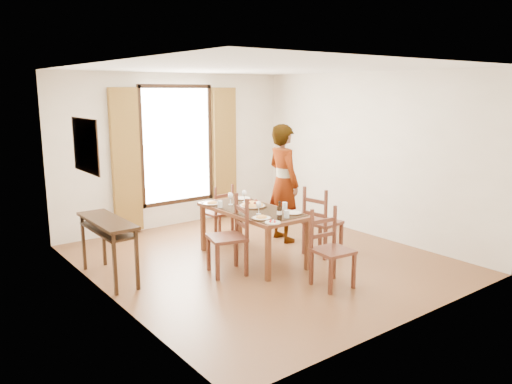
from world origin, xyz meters
TOP-DOWN VIEW (x-y plane):
  - ground at (0.00, 0.00)m, footprint 5.00×5.00m
  - room_shell at (-0.00, 0.13)m, footprint 4.60×5.10m
  - console_table at (-2.03, 0.60)m, footprint 0.38×1.20m
  - dining_table at (-0.10, 0.09)m, footprint 0.80×1.70m
  - chair_west at (-0.67, -0.16)m, footprint 0.57×0.57m
  - chair_north at (0.08, 1.26)m, footprint 0.43×0.43m
  - chair_south at (0.08, -1.29)m, footprint 0.47×0.47m
  - chair_east at (0.84, -0.35)m, footprint 0.51×0.51m
  - man at (0.88, 0.57)m, footprint 0.80×0.62m
  - plate_sw at (-0.36, -0.45)m, footprint 0.27×0.27m
  - plate_se at (0.16, -0.48)m, footprint 0.27×0.27m
  - plate_nw at (-0.42, 0.66)m, footprint 0.27×0.27m
  - plate_ne at (0.16, 0.68)m, footprint 0.27×0.27m
  - pasta_platter at (-0.04, 0.17)m, footprint 0.40×0.40m
  - caprese_plate at (-0.37, -0.70)m, footprint 0.20×0.20m
  - wine_glass_a at (-0.23, -0.23)m, footprint 0.08×0.08m
  - wine_glass_b at (0.05, 0.49)m, footprint 0.08×0.08m
  - wine_glass_c at (-0.21, 0.48)m, footprint 0.08×0.08m
  - tumbler_a at (0.24, -0.22)m, footprint 0.07×0.07m
  - tumbler_b at (-0.43, 0.42)m, footprint 0.07×0.07m
  - tumbler_c at (-0.06, -0.60)m, footprint 0.07×0.07m
  - wine_bottle at (-0.21, -0.63)m, footprint 0.07×0.07m

SIDE VIEW (x-z plane):
  - ground at x=0.00m, z-range 0.00..0.00m
  - chair_north at x=0.08m, z-range -0.03..0.88m
  - chair_south at x=0.08m, z-range -0.03..0.94m
  - chair_east at x=0.84m, z-range -0.04..0.99m
  - chair_west at x=-0.67m, z-range -0.04..1.01m
  - dining_table at x=-0.10m, z-range 0.31..1.06m
  - console_table at x=-2.03m, z-range 0.28..1.08m
  - caprese_plate at x=-0.37m, z-range 0.76..0.80m
  - plate_sw at x=-0.36m, z-range 0.76..0.81m
  - plate_se at x=0.16m, z-range 0.76..0.81m
  - plate_nw at x=-0.42m, z-range 0.76..0.81m
  - plate_ne at x=0.16m, z-range 0.76..0.81m
  - pasta_platter at x=-0.04m, z-range 0.76..0.86m
  - tumbler_a at x=0.24m, z-range 0.76..0.86m
  - tumbler_b at x=-0.43m, z-range 0.76..0.86m
  - tumbler_c at x=-0.06m, z-range 0.76..0.86m
  - wine_glass_a at x=-0.23m, z-range 0.76..0.94m
  - wine_glass_b at x=0.05m, z-range 0.76..0.94m
  - wine_glass_c at x=-0.21m, z-range 0.76..0.94m
  - wine_bottle at x=-0.21m, z-range 0.76..1.00m
  - man at x=0.88m, z-range 0.00..1.89m
  - room_shell at x=0.00m, z-range 0.17..2.91m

